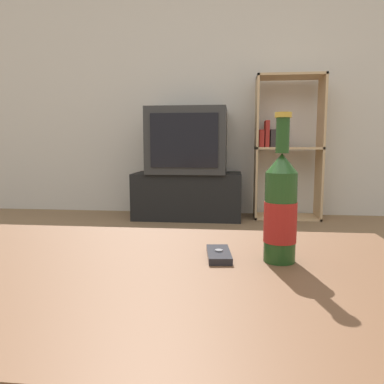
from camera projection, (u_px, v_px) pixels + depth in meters
name	position (u px, v px, depth m)	size (l,w,h in m)	color
back_wall	(216.00, 79.00, 3.58)	(8.00, 0.05, 2.60)	beige
coffee_table	(142.00, 302.00, 0.71)	(1.09, 0.69, 0.44)	brown
tv_stand	(188.00, 195.00, 3.44)	(0.97, 0.47, 0.42)	black
television	(188.00, 141.00, 3.37)	(0.69, 0.54, 0.58)	#2D2D2D
bookshelf	(284.00, 146.00, 3.38)	(0.59, 0.30, 1.28)	tan
beer_bottle	(280.00, 209.00, 0.74)	(0.06, 0.06, 0.29)	#1E4219
cell_phone	(219.00, 254.00, 0.77)	(0.06, 0.11, 0.02)	#232328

